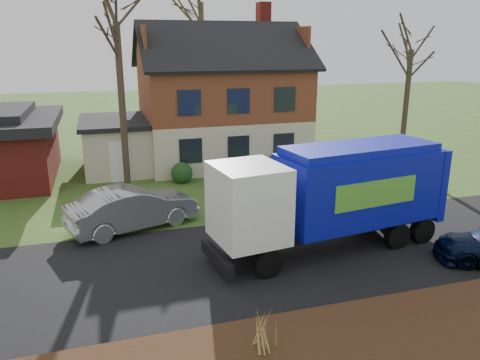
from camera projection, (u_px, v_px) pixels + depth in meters
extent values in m
plane|color=#32501A|center=(269.00, 259.00, 15.54)|extent=(120.00, 120.00, 0.00)
cube|color=black|center=(269.00, 259.00, 15.54)|extent=(80.00, 7.00, 0.02)
cube|color=black|center=(349.00, 353.00, 10.63)|extent=(80.00, 3.50, 0.30)
cube|color=beige|center=(221.00, 138.00, 28.57)|extent=(9.00, 7.50, 2.70)
cube|color=#5A2A19|center=(220.00, 92.00, 27.80)|extent=(9.00, 7.50, 2.80)
cube|color=maroon|center=(263.00, 16.00, 28.31)|extent=(0.70, 0.90, 1.60)
cube|color=beige|center=(117.00, 146.00, 26.41)|extent=(3.50, 5.50, 2.60)
cube|color=black|center=(115.00, 121.00, 26.01)|extent=(3.90, 5.90, 0.24)
cylinder|color=black|center=(268.00, 263.00, 14.25)|extent=(0.96, 0.44, 0.93)
cylinder|color=black|center=(242.00, 240.00, 15.89)|extent=(0.96, 0.44, 0.93)
cylinder|color=black|center=(397.00, 236.00, 16.28)|extent=(0.96, 0.44, 0.93)
cylinder|color=black|center=(362.00, 218.00, 17.92)|extent=(0.96, 0.44, 0.93)
cylinder|color=black|center=(422.00, 230.00, 16.74)|extent=(0.96, 0.44, 0.93)
cylinder|color=black|center=(386.00, 214.00, 18.38)|extent=(0.96, 0.44, 0.93)
cube|color=black|center=(335.00, 227.00, 16.23)|extent=(7.75, 2.10, 0.31)
cube|color=white|center=(248.00, 203.00, 14.51)|extent=(2.34, 2.49, 2.41)
cube|color=black|center=(219.00, 203.00, 14.08)|extent=(0.34, 1.96, 0.80)
cube|color=black|center=(217.00, 258.00, 14.55)|extent=(0.52, 2.24, 0.40)
cube|color=#0D139C|center=(357.00, 186.00, 16.18)|extent=(5.88, 2.97, 2.41)
cube|color=#0D139C|center=(360.00, 149.00, 15.80)|extent=(5.57, 2.67, 0.27)
cube|color=#0D139C|center=(420.00, 179.00, 17.36)|extent=(0.62, 2.30, 2.59)
cube|color=#529A32|center=(377.00, 194.00, 15.11)|extent=(3.19, 0.47, 0.89)
cube|color=#529A32|center=(335.00, 176.00, 17.09)|extent=(3.19, 0.47, 0.89)
imported|color=#9B9FA2|center=(133.00, 208.00, 17.97)|extent=(5.27, 3.28, 1.64)
cylinder|color=#3F3126|center=(122.00, 108.00, 22.39)|extent=(0.33, 0.33, 7.85)
cylinder|color=#392F22|center=(405.00, 110.00, 26.27)|extent=(0.30, 0.30, 6.58)
cylinder|color=#473D2A|center=(202.00, 72.00, 34.16)|extent=(0.37, 0.37, 9.66)
cone|color=tan|center=(265.00, 331.00, 10.34)|extent=(0.04, 0.04, 0.99)
cone|color=tan|center=(258.00, 332.00, 10.29)|extent=(0.04, 0.04, 0.99)
cone|color=tan|center=(271.00, 330.00, 10.38)|extent=(0.04, 0.04, 0.99)
cone|color=tan|center=(263.00, 328.00, 10.45)|extent=(0.04, 0.04, 0.99)
cone|color=tan|center=(267.00, 334.00, 10.22)|extent=(0.04, 0.04, 0.99)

